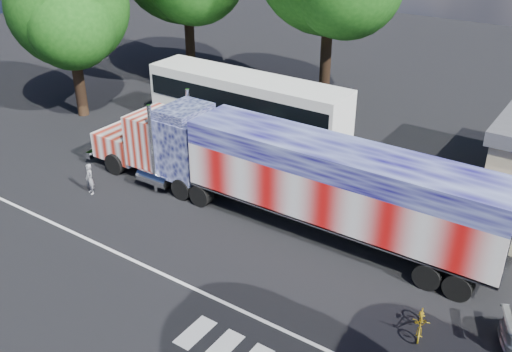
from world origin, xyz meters
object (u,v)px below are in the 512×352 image
Objects in this scene: semi_truck at (284,173)px; tree_w_a at (69,7)px; woman at (90,179)px; bicycle at (421,322)px; coach_bus at (247,106)px.

semi_truck is 18.72m from tree_w_a.
woman is at bearing -160.13° from semi_truck.
bicycle is at bearing -25.00° from semi_truck.
tree_w_a is (-8.62, 6.96, 6.19)m from woman.
semi_truck is 9.79m from coach_bus.
coach_bus reaches higher than woman.
semi_truck is at bearing 36.76° from woman.
tree_w_a is (-10.85, -3.26, 5.04)m from coach_bus.
semi_truck is 1.68× the size of coach_bus.
woman is (-9.15, -3.30, -1.57)m from semi_truck.
woman is 16.93m from bicycle.
semi_truck is 9.85m from woman.
coach_bus is 10.53m from woman.
coach_bus is 12.40m from tree_w_a.
tree_w_a reaches higher than coach_bus.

